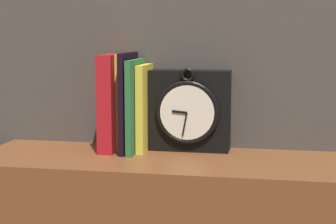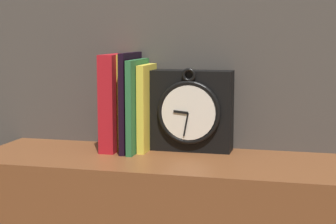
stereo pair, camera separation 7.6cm
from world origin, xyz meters
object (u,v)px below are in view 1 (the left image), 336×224
object	(u,v)px
clock	(189,111)
book_slot4_yellow	(145,108)
book_slot1_yellow	(124,102)
book_slot2_black	(128,102)
book_slot3_green	(136,106)
book_slot0_red	(112,102)

from	to	relation	value
clock	book_slot4_yellow	bearing A→B (deg)	-169.20
book_slot1_yellow	book_slot4_yellow	distance (m)	0.06
clock	book_slot1_yellow	distance (m)	0.17
book_slot1_yellow	book_slot2_black	bearing A→B (deg)	-51.92
book_slot3_green	book_slot0_red	bearing A→B (deg)	173.39
book_slot1_yellow	book_slot2_black	xyz separation A→B (m)	(0.02, -0.02, 0.00)
book_slot0_red	book_slot2_black	bearing A→B (deg)	-5.98
book_slot0_red	book_slot4_yellow	size ratio (longest dim) A/B	1.12
book_slot3_green	book_slot4_yellow	xyz separation A→B (m)	(0.02, 0.02, -0.01)
clock	book_slot3_green	xyz separation A→B (m)	(-0.13, -0.04, 0.01)
book_slot1_yellow	book_slot3_green	bearing A→B (deg)	-33.16
book_slot1_yellow	book_slot4_yellow	world-z (taller)	book_slot1_yellow
book_slot0_red	book_slot4_yellow	world-z (taller)	book_slot0_red
book_slot1_yellow	book_slot3_green	size ratio (longest dim) A/B	1.05
book_slot1_yellow	book_slot3_green	world-z (taller)	book_slot1_yellow
book_slot2_black	book_slot3_green	size ratio (longest dim) A/B	1.07
book_slot2_black	book_slot4_yellow	bearing A→B (deg)	20.59
clock	book_slot1_yellow	xyz separation A→B (m)	(-0.17, -0.02, 0.02)
book_slot3_green	book_slot4_yellow	size ratio (longest dim) A/B	1.06
book_slot3_green	clock	bearing A→B (deg)	16.48
book_slot1_yellow	book_slot2_black	world-z (taller)	book_slot2_black
clock	book_slot0_red	bearing A→B (deg)	-170.92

